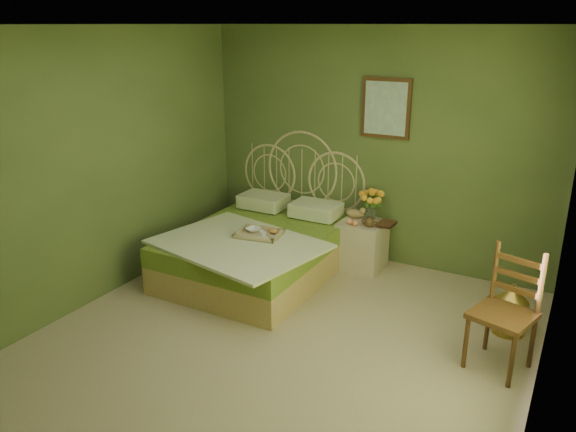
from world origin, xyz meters
The scene contains 14 objects.
floor centered at (0.00, 0.00, 0.00)m, with size 4.50×4.50×0.00m, color tan.
ceiling centered at (0.00, 0.00, 2.60)m, with size 4.50×4.50×0.00m, color silver.
wall_back centered at (0.00, 2.25, 1.30)m, with size 4.00×4.00×0.00m, color #5B6B38.
wall_left centered at (-2.00, 0.00, 1.30)m, with size 4.50×4.50×0.00m, color #5B6B38.
wall_right centered at (2.00, 0.00, 1.30)m, with size 4.50×4.50×0.00m, color #5B6B38.
wall_art centered at (0.11, 2.22, 1.75)m, with size 0.54×0.04×0.64m.
bed centered at (-0.90, 1.29, 0.31)m, with size 1.79×2.26×1.40m.
nightstand centered at (0.02, 1.97, 0.35)m, with size 0.48×0.48×0.96m.
chair centered at (1.70, 0.71, 0.54)m, with size 0.54×0.54×0.98m.
birdcage centered at (1.70, 1.24, 0.21)m, with size 0.28×0.28×0.43m.
book_lower centered at (0.19, 1.97, 0.54)m, with size 0.17×0.23×0.02m, color #381E0F.
book_upper centered at (0.19, 1.97, 0.56)m, with size 0.17×0.23×0.02m, color #472819.
cereal_bowl centered at (-0.88, 1.10, 0.56)m, with size 0.16×0.16×0.04m, color white.
coffee_cup centered at (-0.70, 0.99, 0.58)m, with size 0.08×0.08×0.07m, color white.
Camera 1 is at (2.09, -3.56, 2.61)m, focal length 35.00 mm.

